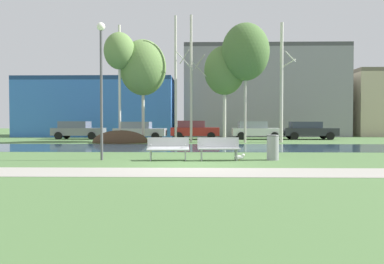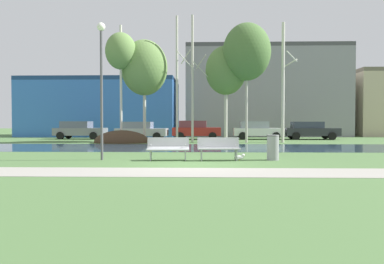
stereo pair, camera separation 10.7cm
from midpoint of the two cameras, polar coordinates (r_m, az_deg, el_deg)
ground_plane at (r=22.78m, az=0.90°, el=-2.10°), size 120.00×120.00×0.00m
paved_path_strip at (r=10.53m, az=0.10°, el=-6.36°), size 60.00×1.94×0.01m
river_band at (r=20.71m, az=0.83°, el=-2.45°), size 80.00×6.43×0.01m
soil_mound at (r=26.17m, az=-10.88°, el=-1.65°), size 3.95×3.00×1.76m
bench_left at (r=13.82m, az=-3.57°, el=-2.52°), size 1.63×0.65×0.87m
bench_right at (r=13.79m, az=4.44°, el=-2.54°), size 1.63×0.65×0.87m
trash_bin at (r=14.23m, az=12.85°, el=-2.32°), size 0.48×0.48×0.97m
seagull at (r=13.84m, az=7.73°, el=-3.94°), size 0.44×0.16×0.26m
streetlamp at (r=14.46m, az=-13.89°, el=9.73°), size 0.32×0.32×5.26m
birch_far_left at (r=26.77m, az=-11.04°, el=12.31°), size 2.19×2.19×8.34m
birch_left at (r=27.40m, az=-7.41°, el=10.00°), size 3.42×3.42×7.55m
birch_center_left at (r=26.45m, az=-2.21°, el=8.45°), size 1.38×2.25×9.13m
birch_center at (r=26.67m, az=0.25°, el=8.48°), size 1.34×2.22×9.26m
birch_center_right at (r=27.03m, az=5.48°, el=9.60°), size 3.00×3.00×7.06m
birch_right at (r=26.39m, az=8.74°, el=12.35°), size 3.38×3.38×8.44m
birch_far_right at (r=26.85m, az=14.30°, el=7.68°), size 1.11×1.96×8.55m
parked_van_nearest_grey at (r=32.54m, az=-17.23°, el=0.34°), size 4.36×2.05×1.52m
parked_sedan_second_silver at (r=30.09m, az=-7.97°, el=0.27°), size 4.24×2.14×1.49m
parked_hatch_third_red at (r=30.51m, az=0.72°, el=0.37°), size 4.09×2.20×1.58m
parked_wagon_fourth_white at (r=31.08m, az=10.29°, el=0.33°), size 4.18×2.21×1.52m
parked_suv_fifth_dark at (r=32.02m, az=18.19°, el=0.29°), size 4.45×2.20×1.49m
building_blue_store at (r=39.75m, az=-13.61°, el=3.67°), size 15.38×8.71×5.89m
building_grey_warehouse at (r=39.84m, az=11.27°, el=6.11°), size 16.45×7.44×9.26m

